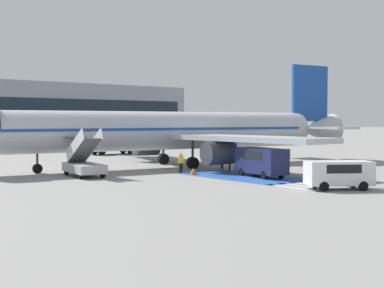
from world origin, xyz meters
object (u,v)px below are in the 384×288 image
service_van_0 (339,172)px  service_van_1 (261,160)px  ground_crew_2 (289,156)px  ground_crew_0 (230,159)px  boarding_stairs_forward (84,164)px  ground_crew_3 (181,161)px  airliner (169,131)px  ground_crew_1 (222,159)px  fuel_tanker (122,140)px  traffic_cone_0 (193,171)px

service_van_0 → service_van_1: service_van_1 is taller
ground_crew_2 → ground_crew_0: bearing=-28.5°
ground_crew_2 → service_van_1: bearing=-0.5°
boarding_stairs_forward → ground_crew_3: boarding_stairs_forward is taller
airliner → ground_crew_1: bearing=-143.5°
service_van_0 → boarding_stairs_forward: bearing=-119.6°
fuel_tanker → ground_crew_1: (-4.47, -25.19, -0.94)m
airliner → ground_crew_2: airliner is taller
service_van_1 → ground_crew_0: 5.49m
service_van_1 → ground_crew_0: bearing=-94.5°
airliner → service_van_1: (0.25, -12.23, -2.16)m
airliner → ground_crew_1: 6.14m
ground_crew_1 → ground_crew_2: ground_crew_2 is taller
boarding_stairs_forward → service_van_0: size_ratio=1.19×
ground_crew_0 → ground_crew_1: (0.95, 2.06, -0.12)m
fuel_tanker → traffic_cone_0: fuel_tanker is taller
ground_crew_0 → ground_crew_3: ground_crew_0 is taller
traffic_cone_0 → airliner: bearing=68.9°
fuel_tanker → ground_crew_0: 27.80m
boarding_stairs_forward → ground_crew_2: 21.08m
boarding_stairs_forward → ground_crew_3: (8.08, -2.46, 0.00)m
ground_crew_2 → ground_crew_3: 12.72m
airliner → ground_crew_0: bearing=-158.2°
ground_crew_1 → ground_crew_0: bearing=-112.5°
ground_crew_1 → ground_crew_3: 5.34m
ground_crew_3 → ground_crew_0: bearing=12.4°
service_van_0 → ground_crew_1: bearing=-161.3°
ground_crew_3 → fuel_tanker: bearing=100.9°
ground_crew_0 → service_van_1: bearing=40.2°
ground_crew_2 → fuel_tanker: bearing=-113.7°
ground_crew_1 → fuel_tanker: bearing=82.2°
service_van_1 → ground_crew_3: (-2.90, 6.81, -0.40)m
fuel_tanker → ground_crew_1: fuel_tanker is taller
ground_crew_0 → service_van_0: bearing=42.8°
fuel_tanker → service_van_0: bearing=173.0°
service_van_1 → traffic_cone_0: (-3.07, 4.89, -1.09)m
airliner → ground_crew_0: airliner is taller
fuel_tanker → traffic_cone_0: 29.43m
airliner → ground_crew_0: 7.57m
airliner → service_van_1: 12.42m
fuel_tanker → airliner: bearing=165.5°
service_van_1 → airliner: bearing=-77.9°
boarding_stairs_forward → traffic_cone_0: (7.91, -4.39, -0.69)m
ground_crew_1 → traffic_cone_0: size_ratio=2.79×
airliner → ground_crew_1: size_ratio=26.87×
ground_crew_0 → ground_crew_3: bearing=-53.6°
ground_crew_3 → traffic_cone_0: size_ratio=2.90×
airliner → fuel_tanker: airliner is taller
airliner → ground_crew_3: airliner is taller
boarding_stairs_forward → traffic_cone_0: boarding_stairs_forward is taller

